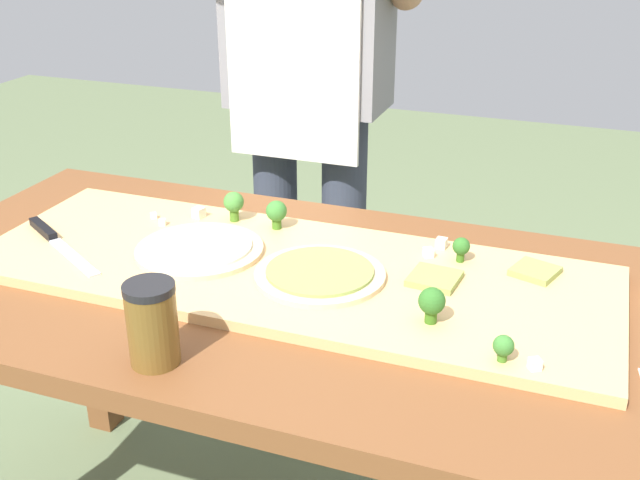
# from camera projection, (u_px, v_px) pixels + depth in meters

# --- Properties ---
(prep_table) EXTENTS (1.57, 0.79, 0.75)m
(prep_table) POSITION_uv_depth(u_px,v_px,m) (290.00, 332.00, 1.45)
(prep_table) COLOR brown
(prep_table) RESTS_ON ground
(cutting_board) EXTENTS (1.19, 0.43, 0.02)m
(cutting_board) POSITION_uv_depth(u_px,v_px,m) (287.00, 271.00, 1.43)
(cutting_board) COLOR tan
(cutting_board) RESTS_ON prep_table
(chefs_knife) EXTENTS (0.27, 0.18, 0.02)m
(chefs_knife) POSITION_uv_depth(u_px,v_px,m) (54.00, 238.00, 1.53)
(chefs_knife) COLOR #B7BABF
(chefs_knife) RESTS_ON cutting_board
(pizza_whole_pesto_green) EXTENTS (0.24, 0.24, 0.02)m
(pizza_whole_pesto_green) POSITION_uv_depth(u_px,v_px,m) (320.00, 274.00, 1.39)
(pizza_whole_pesto_green) COLOR beige
(pizza_whole_pesto_green) RESTS_ON cutting_board
(pizza_whole_white_garlic) EXTENTS (0.25, 0.25, 0.02)m
(pizza_whole_white_garlic) POSITION_uv_depth(u_px,v_px,m) (199.00, 249.00, 1.48)
(pizza_whole_white_garlic) COLOR beige
(pizza_whole_white_garlic) RESTS_ON cutting_board
(pizza_slice_near_right) EXTENTS (0.09, 0.09, 0.01)m
(pizza_slice_near_right) POSITION_uv_depth(u_px,v_px,m) (535.00, 271.00, 1.40)
(pizza_slice_near_right) COLOR #899E4C
(pizza_slice_near_right) RESTS_ON cutting_board
(pizza_slice_far_left) EXTENTS (0.09, 0.09, 0.01)m
(pizza_slice_far_left) POSITION_uv_depth(u_px,v_px,m) (434.00, 278.00, 1.37)
(pizza_slice_far_left) COLOR #899E4C
(pizza_slice_far_left) RESTS_ON cutting_board
(broccoli_floret_front_left) EXTENTS (0.04, 0.04, 0.06)m
(broccoli_floret_front_left) POSITION_uv_depth(u_px,v_px,m) (432.00, 302.00, 1.23)
(broccoli_floret_front_left) COLOR #366618
(broccoli_floret_front_left) RESTS_ON cutting_board
(broccoli_floret_center_right) EXTENTS (0.04, 0.04, 0.06)m
(broccoli_floret_center_right) POSITION_uv_depth(u_px,v_px,m) (234.00, 203.00, 1.61)
(broccoli_floret_center_right) COLOR #487A23
(broccoli_floret_center_right) RESTS_ON cutting_board
(broccoli_floret_front_mid) EXTENTS (0.03, 0.03, 0.04)m
(broccoli_floret_front_mid) POSITION_uv_depth(u_px,v_px,m) (503.00, 346.00, 1.13)
(broccoli_floret_front_mid) COLOR #3F7220
(broccoli_floret_front_mid) RESTS_ON cutting_board
(broccoli_floret_back_left) EXTENTS (0.04, 0.04, 0.06)m
(broccoli_floret_back_left) POSITION_uv_depth(u_px,v_px,m) (276.00, 212.00, 1.57)
(broccoli_floret_back_left) COLOR #3F7220
(broccoli_floret_back_left) RESTS_ON cutting_board
(broccoli_floret_back_mid) EXTENTS (0.03, 0.03, 0.05)m
(broccoli_floret_back_mid) POSITION_uv_depth(u_px,v_px,m) (461.00, 247.00, 1.44)
(broccoli_floret_back_mid) COLOR #366618
(broccoli_floret_back_mid) RESTS_ON cutting_board
(cheese_crumble_a) EXTENTS (0.02, 0.02, 0.01)m
(cheese_crumble_a) POSITION_uv_depth(u_px,v_px,m) (154.00, 216.00, 1.63)
(cheese_crumble_a) COLOR white
(cheese_crumble_a) RESTS_ON cutting_board
(cheese_crumble_b) EXTENTS (0.02, 0.02, 0.01)m
(cheese_crumble_b) POSITION_uv_depth(u_px,v_px,m) (162.00, 222.00, 1.60)
(cheese_crumble_b) COLOR white
(cheese_crumble_b) RESTS_ON cutting_board
(cheese_crumble_c) EXTENTS (0.02, 0.02, 0.02)m
(cheese_crumble_c) POSITION_uv_depth(u_px,v_px,m) (428.00, 253.00, 1.46)
(cheese_crumble_c) COLOR silver
(cheese_crumble_c) RESTS_ON cutting_board
(cheese_crumble_d) EXTENTS (0.02, 0.02, 0.02)m
(cheese_crumble_d) POSITION_uv_depth(u_px,v_px,m) (441.00, 243.00, 1.50)
(cheese_crumble_d) COLOR silver
(cheese_crumble_d) RESTS_ON cutting_board
(cheese_crumble_e) EXTENTS (0.03, 0.03, 0.02)m
(cheese_crumble_e) POSITION_uv_depth(u_px,v_px,m) (199.00, 212.00, 1.64)
(cheese_crumble_e) COLOR white
(cheese_crumble_e) RESTS_ON cutting_board
(cheese_crumble_f) EXTENTS (0.02, 0.02, 0.02)m
(cheese_crumble_f) POSITION_uv_depth(u_px,v_px,m) (535.00, 364.00, 1.12)
(cheese_crumble_f) COLOR silver
(cheese_crumble_f) RESTS_ON cutting_board
(sauce_jar) EXTENTS (0.08, 0.08, 0.13)m
(sauce_jar) POSITION_uv_depth(u_px,v_px,m) (152.00, 324.00, 1.15)
(sauce_jar) COLOR brown
(sauce_jar) RESTS_ON prep_table
(cook_center) EXTENTS (0.54, 0.39, 1.67)m
(cook_center) POSITION_uv_depth(u_px,v_px,m) (307.00, 68.00, 1.94)
(cook_center) COLOR #333847
(cook_center) RESTS_ON ground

